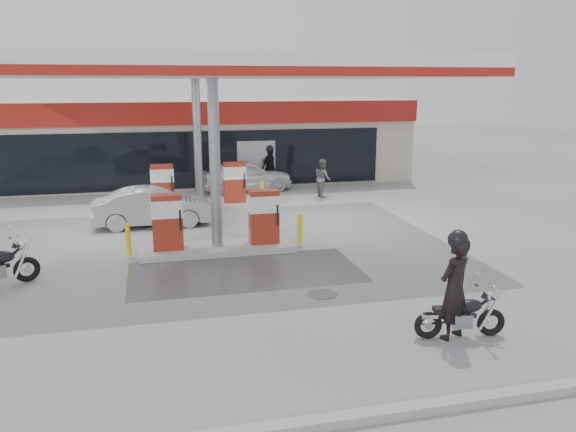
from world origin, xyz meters
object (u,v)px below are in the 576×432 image
pump_island_far (199,191)px  attendant (323,178)px  pump_island_near (217,228)px  hatchback_silver (154,207)px  sedan_white (247,176)px  biker_main (454,288)px  main_motorcycle (462,317)px  biker_walking (270,168)px

pump_island_far → attendant: pump_island_far is taller
pump_island_near → attendant: (5.41, 7.12, 0.11)m
attendant → hatchback_silver: size_ratio=0.40×
pump_island_near → attendant: size_ratio=3.14×
sedan_white → biker_main: bearing=178.9°
biker_main → attendant: (1.63, 13.90, -0.20)m
main_motorcycle → biker_main: biker_main is taller
pump_island_near → main_motorcycle: size_ratio=2.82×
pump_island_far → pump_island_near: bearing=-90.0°
pump_island_far → sedan_white: (2.41, 3.20, -0.01)m
main_motorcycle → hatchback_silver: (-5.73, 10.40, 0.25)m
biker_walking → biker_main: bearing=-126.5°
biker_walking → hatchback_silver: bearing=-168.0°
pump_island_near → biker_walking: size_ratio=2.75×
main_motorcycle → biker_walking: size_ratio=0.98×
biker_main → attendant: size_ratio=1.24×
pump_island_far → main_motorcycle: 13.40m
pump_island_near → main_motorcycle: bearing=-59.8°
hatchback_silver → pump_island_near: bearing=-154.0°
sedan_white → hatchback_silver: (-4.18, -5.60, -0.03)m
attendant → pump_island_near: bearing=138.5°
pump_island_far → main_motorcycle: size_ratio=2.82×
main_motorcycle → biker_walking: biker_walking is taller
biker_main → sedan_white: size_ratio=0.49×
pump_island_near → pump_island_far: same height
pump_island_far → hatchback_silver: (-1.77, -2.40, -0.04)m
biker_main → biker_walking: (-0.13, 16.58, -0.08)m
pump_island_near → pump_island_far: (0.00, 6.00, 0.00)m
hatchback_silver → biker_main: bearing=-152.1°
pump_island_far → hatchback_silver: pump_island_far is taller
pump_island_near → hatchback_silver: bearing=116.2°
biker_walking → attendant: bearing=-93.6°
pump_island_near → sedan_white: 9.51m
sedan_white → pump_island_far: bearing=137.1°
hatchback_silver → biker_walking: 8.23m
biker_main → attendant: biker_main is taller
pump_island_near → hatchback_silver: size_ratio=1.27×
attendant → hatchback_silver: (-7.17, -3.52, -0.15)m
hatchback_silver → sedan_white: bearing=-36.9°
pump_island_near → biker_walking: 10.46m
biker_main → biker_walking: 16.58m
main_motorcycle → biker_main: bearing=-178.9°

